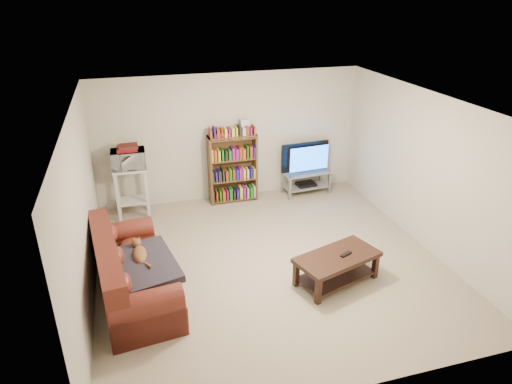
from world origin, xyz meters
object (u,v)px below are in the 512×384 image
object	(u,v)px
sofa	(129,277)
coffee_table	(337,263)
bookshelf	(233,168)
tv_stand	(306,178)

from	to	relation	value
sofa	coffee_table	xyz separation A→B (m)	(2.78, -0.45, -0.01)
bookshelf	coffee_table	bearing A→B (deg)	-76.42
sofa	coffee_table	distance (m)	2.81
coffee_table	bookshelf	xyz separation A→B (m)	(-0.76, 2.99, 0.38)
coffee_table	bookshelf	world-z (taller)	bookshelf
coffee_table	bookshelf	bearing A→B (deg)	86.78
tv_stand	bookshelf	bearing A→B (deg)	172.74
sofa	bookshelf	bearing A→B (deg)	44.79
tv_stand	bookshelf	world-z (taller)	bookshelf
bookshelf	tv_stand	bearing A→B (deg)	-3.39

